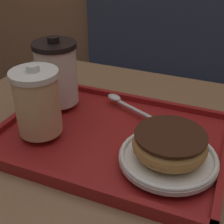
% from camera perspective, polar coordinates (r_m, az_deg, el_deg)
% --- Properties ---
extents(cafe_table, '(0.81, 0.75, 0.74)m').
position_cam_1_polar(cafe_table, '(0.70, 0.63, -19.31)').
color(cafe_table, '#846042').
rests_on(cafe_table, ground_plane).
extents(serving_tray, '(0.42, 0.30, 0.02)m').
position_cam_1_polar(serving_tray, '(0.60, 0.00, -4.68)').
color(serving_tray, maroon).
rests_on(serving_tray, cafe_table).
extents(coffee_cup_front, '(0.09, 0.09, 0.13)m').
position_cam_1_polar(coffee_cup_front, '(0.57, -13.48, 1.84)').
color(coffee_cup_front, '#E0B784').
rests_on(coffee_cup_front, serving_tray).
extents(coffee_cup_rear, '(0.09, 0.09, 0.14)m').
position_cam_1_polar(coffee_cup_rear, '(0.67, -10.10, 7.12)').
color(coffee_cup_rear, white).
rests_on(coffee_cup_rear, serving_tray).
extents(plate_with_chocolate_donut, '(0.16, 0.16, 0.01)m').
position_cam_1_polar(plate_with_chocolate_donut, '(0.52, 10.23, -8.12)').
color(plate_with_chocolate_donut, white).
rests_on(plate_with_chocolate_donut, serving_tray).
extents(donut_chocolate_glazed, '(0.12, 0.12, 0.04)m').
position_cam_1_polar(donut_chocolate_glazed, '(0.50, 10.50, -5.75)').
color(donut_chocolate_glazed, tan).
rests_on(donut_chocolate_glazed, plate_with_chocolate_donut).
extents(spoon, '(0.13, 0.07, 0.01)m').
position_cam_1_polar(spoon, '(0.67, 1.56, 2.03)').
color(spoon, silver).
rests_on(spoon, serving_tray).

